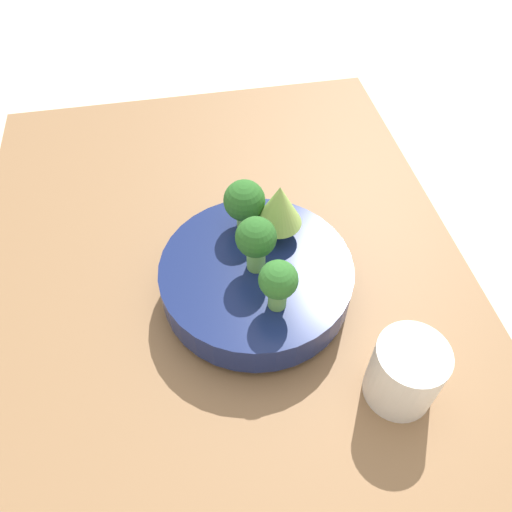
% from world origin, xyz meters
% --- Properties ---
extents(ground_plane, '(6.00, 6.00, 0.00)m').
position_xyz_m(ground_plane, '(0.00, 0.00, 0.00)').
color(ground_plane, beige).
extents(table, '(0.93, 0.67, 0.05)m').
position_xyz_m(table, '(0.00, 0.00, 0.02)').
color(table, olive).
rests_on(table, ground_plane).
extents(bowl, '(0.24, 0.24, 0.06)m').
position_xyz_m(bowl, '(-0.01, -0.04, 0.08)').
color(bowl, navy).
rests_on(bowl, table).
extents(romanesco_piece_near, '(0.06, 0.06, 0.08)m').
position_xyz_m(romanesco_piece_near, '(0.04, -0.08, 0.16)').
color(romanesco_piece_near, '#7AB256').
rests_on(romanesco_piece_near, bowl).
extents(broccoli_floret_left, '(0.04, 0.04, 0.07)m').
position_xyz_m(broccoli_floret_left, '(-0.07, -0.05, 0.15)').
color(broccoli_floret_left, '#6BA34C').
rests_on(broccoli_floret_left, bowl).
extents(broccoli_floret_right, '(0.05, 0.05, 0.07)m').
position_xyz_m(broccoli_floret_right, '(0.06, -0.04, 0.15)').
color(broccoli_floret_right, '#7AB256').
rests_on(broccoli_floret_right, bowl).
extents(broccoli_floret_center, '(0.05, 0.05, 0.08)m').
position_xyz_m(broccoli_floret_center, '(-0.01, -0.04, 0.16)').
color(broccoli_floret_center, '#6BA34C').
rests_on(broccoli_floret_center, bowl).
extents(cup, '(0.08, 0.08, 0.09)m').
position_xyz_m(cup, '(-0.17, -0.17, 0.09)').
color(cup, silver).
rests_on(cup, table).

